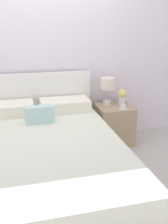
{
  "coord_description": "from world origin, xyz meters",
  "views": [
    {
      "loc": [
        -0.2,
        -3.37,
        1.58
      ],
      "look_at": [
        0.51,
        -0.6,
        0.6
      ],
      "focal_mm": 42.0,
      "sensor_mm": 36.0,
      "label": 1
    }
  ],
  "objects": [
    {
      "name": "flower_vase",
      "position": [
        1.13,
        -0.23,
        0.65
      ],
      "size": [
        0.12,
        0.12,
        0.22
      ],
      "color": "white",
      "rests_on": "nightstand"
    },
    {
      "name": "ground_plane",
      "position": [
        0.0,
        0.0,
        0.0
      ],
      "size": [
        12.0,
        12.0,
        0.0
      ],
      "primitive_type": "plane",
      "color": "#BCB7B2"
    },
    {
      "name": "nightstand",
      "position": [
        1.02,
        -0.25,
        0.26
      ],
      "size": [
        0.46,
        0.48,
        0.52
      ],
      "color": "tan",
      "rests_on": "ground_plane"
    },
    {
      "name": "teacup",
      "position": [
        1.09,
        -0.39,
        0.54
      ],
      "size": [
        0.11,
        0.11,
        0.05
      ],
      "color": "white",
      "rests_on": "nightstand"
    },
    {
      "name": "wall_back",
      "position": [
        0.0,
        0.07,
        1.3
      ],
      "size": [
        8.0,
        0.06,
        2.6
      ],
      "color": "white",
      "rests_on": "ground_plane"
    },
    {
      "name": "table_lamp",
      "position": [
        0.96,
        -0.14,
        0.78
      ],
      "size": [
        0.19,
        0.19,
        0.36
      ],
      "color": "white",
      "rests_on": "nightstand"
    },
    {
      "name": "bed",
      "position": [
        0.0,
        -1.01,
        0.28
      ],
      "size": [
        1.48,
        2.17,
        0.97
      ],
      "color": "tan",
      "rests_on": "ground_plane"
    }
  ]
}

